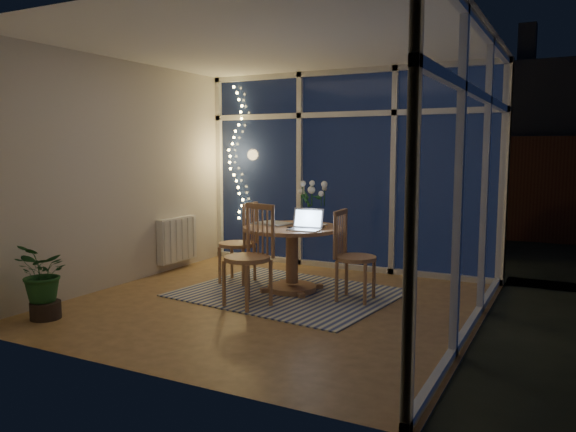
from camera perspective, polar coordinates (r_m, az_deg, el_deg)
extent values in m
plane|color=brown|center=(5.82, -1.51, -8.93)|extent=(4.00, 4.00, 0.00)
plane|color=white|center=(5.70, -1.59, 17.14)|extent=(4.00, 4.00, 0.00)
cube|color=beige|center=(7.42, 5.97, 4.61)|extent=(4.00, 0.04, 2.60)
cube|color=beige|center=(3.98, -15.63, 2.60)|extent=(4.00, 0.04, 2.60)
cube|color=beige|center=(6.81, -16.49, 4.18)|extent=(0.04, 4.00, 2.60)
cube|color=beige|center=(4.96, 19.14, 3.24)|extent=(0.04, 4.00, 2.60)
cube|color=silver|center=(7.38, 5.86, 4.60)|extent=(4.00, 0.10, 2.60)
cube|color=silver|center=(4.97, 18.69, 3.26)|extent=(0.10, 4.00, 2.60)
cube|color=white|center=(7.53, -11.19, -2.34)|extent=(0.10, 0.70, 0.58)
cube|color=black|center=(10.28, 14.63, -2.62)|extent=(12.00, 6.00, 0.10)
cube|color=#3B1D15|center=(10.77, 12.78, 2.99)|extent=(11.00, 0.08, 1.80)
cube|color=#31333B|center=(13.63, 17.40, 9.07)|extent=(7.00, 3.00, 2.20)
sphere|color=black|center=(9.08, 4.44, -0.38)|extent=(0.90, 0.90, 0.90)
cube|color=beige|center=(6.22, -0.01, -7.82)|extent=(2.41, 2.02, 0.01)
cylinder|color=#A16548|center=(6.23, 0.41, -4.41)|extent=(1.19, 1.19, 0.73)
cube|color=#A16548|center=(6.65, -5.19, -2.67)|extent=(0.49, 0.49, 0.98)
cube|color=#A16548|center=(5.86, 6.90, -4.02)|extent=(0.46, 0.46, 0.96)
cube|color=#A16548|center=(5.61, -4.17, -4.05)|extent=(0.59, 0.59, 1.05)
imported|color=silver|center=(6.34, 2.51, 0.08)|extent=(0.22, 0.22, 0.21)
imported|color=white|center=(6.12, 3.37, -0.97)|extent=(0.17, 0.17, 0.04)
cube|color=silver|center=(6.36, -1.62, -0.76)|extent=(0.42, 0.35, 0.02)
cube|color=black|center=(6.06, 0.39, -1.18)|extent=(0.11, 0.08, 0.01)
imported|color=#1B4D22|center=(5.71, -23.55, -5.87)|extent=(0.66, 0.61, 0.76)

